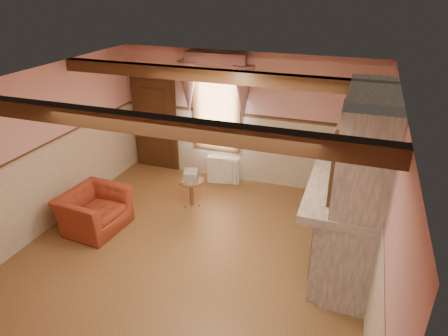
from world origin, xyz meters
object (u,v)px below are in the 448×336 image
(radiator, at_px, (224,170))
(armchair, at_px, (94,211))
(mantel_clock, at_px, (349,165))
(bowl, at_px, (346,183))
(oil_lamp, at_px, (350,160))
(side_table, at_px, (191,193))

(radiator, bearing_deg, armchair, -133.39)
(armchair, bearing_deg, mantel_clock, -73.58)
(bowl, height_order, mantel_clock, mantel_clock)
(armchair, distance_m, bowl, 4.34)
(bowl, distance_m, oil_lamp, 0.60)
(side_table, height_order, radiator, radiator)
(armchair, bearing_deg, oil_lamp, -72.35)
(side_table, xyz_separation_m, oil_lamp, (2.86, -0.35, 1.29))
(armchair, relative_size, radiator, 1.56)
(radiator, xyz_separation_m, bowl, (2.59, -2.09, 1.16))
(armchair, bearing_deg, side_table, -40.36)
(mantel_clock, bearing_deg, radiator, 148.48)
(armchair, bearing_deg, radiator, -28.07)
(mantel_clock, bearing_deg, oil_lamp, 90.00)
(oil_lamp, bearing_deg, mantel_clock, -90.00)
(side_table, distance_m, oil_lamp, 3.16)
(bowl, xyz_separation_m, oil_lamp, (0.00, 0.59, 0.10))
(mantel_clock, bearing_deg, armchair, -168.30)
(radiator, bearing_deg, side_table, -113.85)
(bowl, distance_m, mantel_clock, 0.50)
(radiator, distance_m, oil_lamp, 3.25)
(mantel_clock, xyz_separation_m, oil_lamp, (0.00, 0.09, 0.04))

